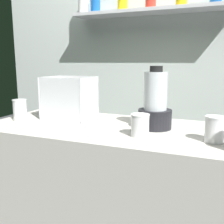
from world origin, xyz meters
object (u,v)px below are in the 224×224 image
juice_cup_carrot_left (140,127)px  juice_cup_orange_far_left (20,111)px  carrot_display_bin (71,105)px  blender_pitcher (155,105)px  juice_cup_beet_middle (214,131)px

juice_cup_carrot_left → juice_cup_orange_far_left: bearing=174.6°
juice_cup_carrot_left → carrot_display_bin: bearing=154.5°
blender_pitcher → juice_cup_carrot_left: 0.20m
carrot_display_bin → blender_pitcher: 0.56m
juice_cup_orange_far_left → juice_cup_beet_middle: juice_cup_orange_far_left is taller
blender_pitcher → juice_cup_orange_far_left: 0.81m
juice_cup_carrot_left → juice_cup_beet_middle: size_ratio=0.92×
juice_cup_orange_far_left → juice_cup_carrot_left: juice_cup_orange_far_left is taller
juice_cup_carrot_left → juice_cup_beet_middle: (0.33, 0.03, 0.01)m
carrot_display_bin → blender_pitcher: blender_pitcher is taller
juice_cup_orange_far_left → juice_cup_beet_middle: (1.10, -0.04, -0.01)m
juice_cup_orange_far_left → blender_pitcher: bearing=7.5°
juice_cup_carrot_left → juice_cup_beet_middle: juice_cup_beet_middle is taller
carrot_display_bin → juice_cup_beet_middle: size_ratio=2.47×
carrot_display_bin → juice_cup_beet_middle: carrot_display_bin is taller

